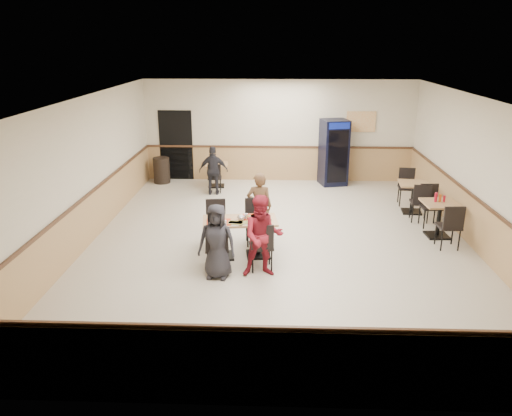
{
  "coord_description": "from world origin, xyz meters",
  "views": [
    {
      "loc": [
        -0.12,
        -9.78,
        4.06
      ],
      "look_at": [
        -0.47,
        -0.5,
        0.93
      ],
      "focal_mm": 35.0,
      "sensor_mm": 36.0,
      "label": 1
    }
  ],
  "objects_px": {
    "main_table": "(240,232)",
    "side_table_far": "(413,193)",
    "back_table": "(217,171)",
    "lone_diner": "(214,171)",
    "diner_woman_right": "(263,236)",
    "diner_man_opposite": "(259,207)",
    "side_table_near": "(439,214)",
    "pepsi_cooler": "(334,152)",
    "trash_bin": "(162,170)",
    "diner_woman_left": "(217,241)"
  },
  "relations": [
    {
      "from": "diner_woman_left",
      "to": "pepsi_cooler",
      "type": "relative_size",
      "value": 0.72
    },
    {
      "from": "pepsi_cooler",
      "to": "diner_man_opposite",
      "type": "bearing_deg",
      "value": -127.99
    },
    {
      "from": "lone_diner",
      "to": "trash_bin",
      "type": "xyz_separation_m",
      "value": [
        -1.7,
        1.12,
        -0.29
      ]
    },
    {
      "from": "diner_man_opposite",
      "to": "pepsi_cooler",
      "type": "bearing_deg",
      "value": -114.17
    },
    {
      "from": "diner_man_opposite",
      "to": "pepsi_cooler",
      "type": "xyz_separation_m",
      "value": [
        2.03,
        4.41,
        0.22
      ]
    },
    {
      "from": "trash_bin",
      "to": "lone_diner",
      "type": "bearing_deg",
      "value": -33.42
    },
    {
      "from": "diner_woman_right",
      "to": "trash_bin",
      "type": "distance_m",
      "value": 6.89
    },
    {
      "from": "diner_man_opposite",
      "to": "side_table_far",
      "type": "relative_size",
      "value": 1.89
    },
    {
      "from": "pepsi_cooler",
      "to": "trash_bin",
      "type": "relative_size",
      "value": 2.51
    },
    {
      "from": "main_table",
      "to": "pepsi_cooler",
      "type": "bearing_deg",
      "value": 58.67
    },
    {
      "from": "lone_diner",
      "to": "back_table",
      "type": "xyz_separation_m",
      "value": [
        0.0,
        0.77,
        -0.22
      ]
    },
    {
      "from": "side_table_near",
      "to": "back_table",
      "type": "distance_m",
      "value": 6.42
    },
    {
      "from": "side_table_near",
      "to": "pepsi_cooler",
      "type": "height_order",
      "value": "pepsi_cooler"
    },
    {
      "from": "diner_man_opposite",
      "to": "pepsi_cooler",
      "type": "height_order",
      "value": "pepsi_cooler"
    },
    {
      "from": "side_table_far",
      "to": "diner_woman_left",
      "type": "bearing_deg",
      "value": -139.86
    },
    {
      "from": "side_table_far",
      "to": "side_table_near",
      "type": "bearing_deg",
      "value": -84.85
    },
    {
      "from": "diner_woman_right",
      "to": "lone_diner",
      "type": "relative_size",
      "value": 1.12
    },
    {
      "from": "main_table",
      "to": "pepsi_cooler",
      "type": "height_order",
      "value": "pepsi_cooler"
    },
    {
      "from": "side_table_far",
      "to": "diner_woman_right",
      "type": "bearing_deg",
      "value": -134.89
    },
    {
      "from": "diner_man_opposite",
      "to": "side_table_near",
      "type": "bearing_deg",
      "value": -175.04
    },
    {
      "from": "main_table",
      "to": "trash_bin",
      "type": "bearing_deg",
      "value": 109.91
    },
    {
      "from": "lone_diner",
      "to": "trash_bin",
      "type": "relative_size",
      "value": 1.77
    },
    {
      "from": "diner_woman_right",
      "to": "side_table_near",
      "type": "relative_size",
      "value": 1.95
    },
    {
      "from": "main_table",
      "to": "side_table_far",
      "type": "xyz_separation_m",
      "value": [
        4.08,
        2.81,
        -0.0
      ]
    },
    {
      "from": "main_table",
      "to": "side_table_far",
      "type": "relative_size",
      "value": 1.94
    },
    {
      "from": "diner_woman_left",
      "to": "pepsi_cooler",
      "type": "distance_m",
      "value": 6.82
    },
    {
      "from": "side_table_far",
      "to": "back_table",
      "type": "distance_m",
      "value": 5.51
    },
    {
      "from": "lone_diner",
      "to": "back_table",
      "type": "relative_size",
      "value": 1.97
    },
    {
      "from": "side_table_near",
      "to": "pepsi_cooler",
      "type": "relative_size",
      "value": 0.41
    },
    {
      "from": "side_table_near",
      "to": "back_table",
      "type": "xyz_separation_m",
      "value": [
        -5.23,
        3.72,
        -0.06
      ]
    },
    {
      "from": "diner_woman_right",
      "to": "lone_diner",
      "type": "xyz_separation_m",
      "value": [
        -1.48,
        4.98,
        -0.08
      ]
    },
    {
      "from": "back_table",
      "to": "diner_woman_right",
      "type": "bearing_deg",
      "value": -75.6
    },
    {
      "from": "diner_woman_left",
      "to": "back_table",
      "type": "height_order",
      "value": "diner_woman_left"
    },
    {
      "from": "main_table",
      "to": "diner_man_opposite",
      "type": "height_order",
      "value": "diner_man_opposite"
    },
    {
      "from": "side_table_far",
      "to": "pepsi_cooler",
      "type": "xyz_separation_m",
      "value": [
        -1.69,
        2.52,
        0.45
      ]
    },
    {
      "from": "diner_woman_right",
      "to": "pepsi_cooler",
      "type": "bearing_deg",
      "value": 66.27
    },
    {
      "from": "diner_woman_right",
      "to": "back_table",
      "type": "bearing_deg",
      "value": 98.0
    },
    {
      "from": "diner_woman_left",
      "to": "diner_man_opposite",
      "type": "distance_m",
      "value": 1.96
    },
    {
      "from": "main_table",
      "to": "side_table_near",
      "type": "height_order",
      "value": "side_table_near"
    },
    {
      "from": "diner_woman_right",
      "to": "side_table_far",
      "type": "bearing_deg",
      "value": 38.72
    },
    {
      "from": "lone_diner",
      "to": "diner_woman_right",
      "type": "bearing_deg",
      "value": 103.38
    },
    {
      "from": "diner_man_opposite",
      "to": "back_table",
      "type": "xyz_separation_m",
      "value": [
        -1.36,
        4.02,
        -0.28
      ]
    },
    {
      "from": "diner_woman_right",
      "to": "diner_man_opposite",
      "type": "distance_m",
      "value": 1.74
    },
    {
      "from": "lone_diner",
      "to": "diner_woman_left",
      "type": "bearing_deg",
      "value": 94.33
    },
    {
      "from": "main_table",
      "to": "trash_bin",
      "type": "height_order",
      "value": "main_table"
    },
    {
      "from": "back_table",
      "to": "pepsi_cooler",
      "type": "xyz_separation_m",
      "value": [
        3.39,
        0.39,
        0.5
      ]
    },
    {
      "from": "diner_woman_right",
      "to": "side_table_near",
      "type": "height_order",
      "value": "diner_woman_right"
    },
    {
      "from": "main_table",
      "to": "side_table_far",
      "type": "distance_m",
      "value": 4.95
    },
    {
      "from": "diner_man_opposite",
      "to": "side_table_far",
      "type": "bearing_deg",
      "value": -152.5
    },
    {
      "from": "diner_man_opposite",
      "to": "side_table_near",
      "type": "distance_m",
      "value": 3.89
    }
  ]
}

